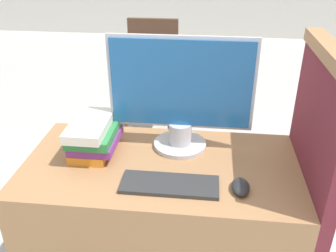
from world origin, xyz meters
TOP-DOWN VIEW (x-y plane):
  - desk at (0.00, 0.31)m, footprint 1.15×0.61m
  - carrel_divider at (0.60, 0.30)m, footprint 0.07×0.60m
  - monitor at (0.07, 0.46)m, footprint 0.61×0.23m
  - keyboard at (0.05, 0.15)m, footprint 0.37×0.14m
  - mouse at (0.32, 0.16)m, footprint 0.07×0.11m
  - book_stack at (-0.30, 0.36)m, footprint 0.19×0.28m
  - far_chair at (-0.32, 2.11)m, footprint 0.44×0.44m

SIDE VIEW (x-z plane):
  - desk at x=0.00m, z-range 0.00..0.76m
  - far_chair at x=-0.32m, z-range 0.05..1.00m
  - carrel_divider at x=0.60m, z-range 0.01..1.28m
  - keyboard at x=0.05m, z-range 0.76..0.78m
  - mouse at x=0.32m, z-range 0.76..0.80m
  - book_stack at x=-0.30m, z-range 0.76..0.92m
  - monitor at x=0.07m, z-range 0.76..1.26m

